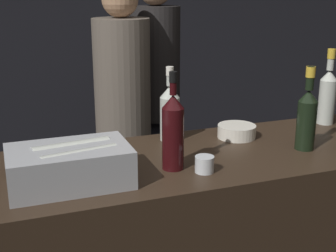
% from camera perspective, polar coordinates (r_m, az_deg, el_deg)
% --- Properties ---
extents(wall_back_chalkboard, '(6.40, 0.06, 2.80)m').
position_cam_1_polar(wall_back_chalkboard, '(4.02, -12.28, 12.55)').
color(wall_back_chalkboard, black).
rests_on(wall_back_chalkboard, ground_plane).
extents(ice_bin_with_bottles, '(0.39, 0.24, 0.13)m').
position_cam_1_polar(ice_bin_with_bottles, '(1.55, -11.81, -4.58)').
color(ice_bin_with_bottles, '#9EA0A5').
rests_on(ice_bin_with_bottles, bar_counter).
extents(bowl_white, '(0.16, 0.16, 0.05)m').
position_cam_1_polar(bowl_white, '(2.01, 8.37, -0.60)').
color(bowl_white, silver).
rests_on(bowl_white, bar_counter).
extents(candle_votive, '(0.07, 0.07, 0.06)m').
position_cam_1_polar(candle_votive, '(1.63, 4.47, -4.66)').
color(candle_votive, silver).
rests_on(candle_votive, bar_counter).
extents(rose_wine_bottle, '(0.08, 0.08, 0.35)m').
position_cam_1_polar(rose_wine_bottle, '(2.29, 18.87, 3.75)').
color(rose_wine_bottle, '#B2B7AD').
rests_on(rose_wine_bottle, bar_counter).
extents(red_wine_bottle_black_foil, '(0.08, 0.08, 0.35)m').
position_cam_1_polar(red_wine_bottle_black_foil, '(1.62, 0.61, -0.51)').
color(red_wine_bottle_black_foil, black).
rests_on(red_wine_bottle_black_foil, bar_counter).
extents(white_wine_bottle, '(0.08, 0.08, 0.31)m').
position_cam_1_polar(white_wine_bottle, '(1.94, 0.22, 1.84)').
color(white_wine_bottle, '#B2B7AD').
rests_on(white_wine_bottle, bar_counter).
extents(champagne_bottle, '(0.08, 0.08, 0.33)m').
position_cam_1_polar(champagne_bottle, '(1.90, 16.56, 1.19)').
color(champagne_bottle, black).
rests_on(champagne_bottle, bar_counter).
extents(person_in_hoodie, '(0.32, 0.32, 1.76)m').
position_cam_1_polar(person_in_hoodie, '(3.15, -1.47, 4.31)').
color(person_in_hoodie, black).
rests_on(person_in_hoodie, ground_plane).
extents(person_blond_tee, '(0.34, 0.34, 1.70)m').
position_cam_1_polar(person_blond_tee, '(2.85, -5.50, 2.10)').
color(person_blond_tee, black).
rests_on(person_blond_tee, ground_plane).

